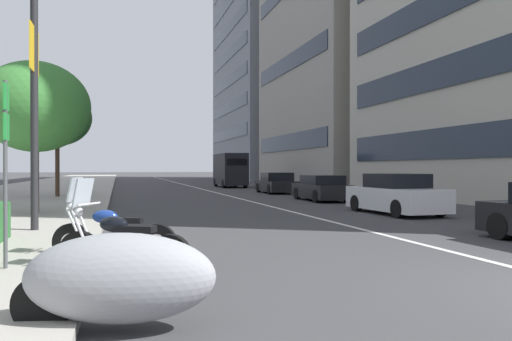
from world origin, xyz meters
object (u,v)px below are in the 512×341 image
Objects in this scene: delivery_van_ahead at (230,169)px; street_tree_by_lamp_post at (57,118)px; car_lead_in_lane at (277,184)px; street_lamp_with_banners at (49,37)px; motorcycle_mid_row at (122,247)px; parking_sign_by_curb at (6,151)px; street_tree_far_plaza at (35,107)px; car_far_down_avenue at (396,195)px; car_approaching_light at (321,189)px; motorcycle_second_in_row at (118,279)px; motorcycle_far_end_row at (112,236)px.

street_tree_by_lamp_post is at bearing 138.61° from delivery_van_ahead.
street_lamp_with_banners is (-17.97, 11.69, 4.25)m from car_lead_in_lane.
car_lead_in_lane is at bearing -83.77° from motorcycle_mid_row.
parking_sign_by_curb is 0.56× the size of street_tree_far_plaza.
street_tree_far_plaza reaches higher than car_lead_in_lane.
car_far_down_avenue is 1.51× the size of parking_sign_by_curb.
car_far_down_avenue is 12.80m from street_tree_far_plaza.
street_tree_far_plaza is (9.59, 1.01, 1.76)m from parking_sign_by_curb.
parking_sign_by_curb is 9.80m from street_tree_far_plaza.
car_lead_in_lane is (23.23, -10.01, 0.17)m from motorcycle_mid_row.
motorcycle_mid_row is at bearing 148.85° from car_approaching_light.
street_tree_by_lamp_post is at bearing -69.89° from motorcycle_second_in_row.
motorcycle_second_in_row is 20.63m from car_approaching_light.
street_tree_far_plaza reaches higher than parking_sign_by_curb.
parking_sign_by_curb reaches higher than car_lead_in_lane.
car_approaching_light is at bearing -66.37° from street_tree_far_plaza.
street_tree_by_lamp_post is (14.98, 1.46, -0.56)m from street_lamp_with_banners.
parking_sign_by_curb is (-22.86, 11.68, 1.29)m from car_lead_in_lane.
car_approaching_light is 14.03m from street_tree_far_plaza.
street_lamp_with_banners reaches higher than street_tree_by_lamp_post.
street_tree_by_lamp_post is (-3.00, 13.15, 3.69)m from car_lead_in_lane.
motorcycle_mid_row is at bearing -78.61° from motorcycle_second_in_row.
delivery_van_ahead is at bearing 3.17° from car_approaching_light.
street_lamp_with_banners is 1.56× the size of street_tree_far_plaza.
motorcycle_mid_row is at bearing 116.56° from motorcycle_far_end_row.
car_approaching_light is at bearing -93.02° from motorcycle_mid_row.
car_lead_in_lane is 0.57× the size of street_lamp_with_banners.
motorcycle_mid_row is 0.69× the size of parking_sign_by_curb.
street_lamp_with_banners reaches higher than delivery_van_ahead.
parking_sign_by_curb is 0.36× the size of street_lamp_with_banners.
parking_sign_by_curb is (-0.93, 1.52, 1.47)m from motorcycle_far_end_row.
motorcycle_second_in_row is at bearing -168.19° from street_tree_far_plaza.
motorcycle_mid_row is 0.35× the size of street_tree_by_lamp_post.
car_lead_in_lane is 10.93m from delivery_van_ahead.
motorcycle_far_end_row is 19.55m from street_tree_by_lamp_post.
street_tree_by_lamp_post is (18.93, 2.99, 3.87)m from motorcycle_far_end_row.
street_lamp_with_banners is 1.39× the size of street_tree_by_lamp_post.
car_approaching_light is 1.51× the size of parking_sign_by_curb.
parking_sign_by_curb is at bearing 51.38° from motorcycle_far_end_row.
delivery_van_ahead is (34.10, -9.29, 1.08)m from motorcycle_mid_row.
parking_sign_by_curb reaches higher than motorcycle_far_end_row.
motorcycle_second_in_row is 3.96m from motorcycle_far_end_row.
street_tree_by_lamp_post reaches higher than delivery_van_ahead.
motorcycle_second_in_row is 13.25m from street_tree_far_plaza.
delivery_van_ahead reaches higher than motorcycle_mid_row.
street_tree_far_plaza reaches higher than car_far_down_avenue.
delivery_van_ahead is 0.96× the size of street_tree_by_lamp_post.
delivery_van_ahead is 1.08× the size of street_tree_far_plaza.
car_lead_in_lane reaches higher than car_approaching_light.
parking_sign_by_curb is (3.02, 1.63, 1.37)m from motorcycle_second_in_row.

